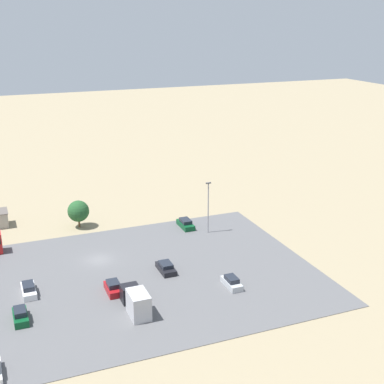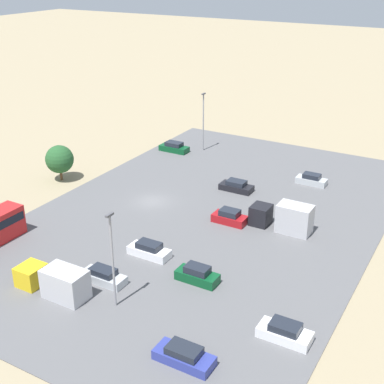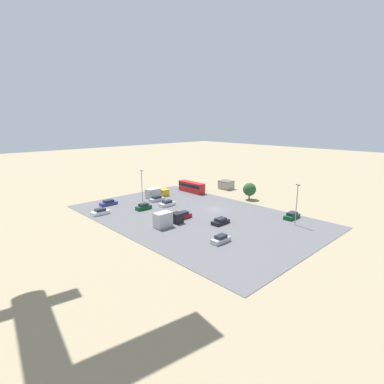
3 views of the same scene
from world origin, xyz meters
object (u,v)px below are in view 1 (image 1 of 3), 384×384
at_px(parked_car_1, 29,290).
at_px(parked_car_7, 186,224).
at_px(parked_car_2, 20,316).
at_px(parked_car_3, 113,288).
at_px(parked_car_5, 232,282).
at_px(parked_car_8, 166,268).
at_px(parked_truck_1, 136,301).

bearing_deg(parked_car_1, parked_car_7, -152.96).
distance_m(parked_car_1, parked_car_2, 6.91).
relative_size(parked_car_2, parked_car_7, 0.89).
relative_size(parked_car_2, parked_car_3, 1.04).
distance_m(parked_car_5, parked_car_7, 23.55).
bearing_deg(parked_car_8, parked_car_2, 15.88).
bearing_deg(parked_car_3, parked_car_5, -16.07).
bearing_deg(parked_car_2, parked_car_7, -145.00).
bearing_deg(parked_car_2, parked_truck_1, 166.40).
height_order(parked_car_1, parked_car_5, parked_car_1).
xyz_separation_m(parked_car_5, parked_truck_1, (14.56, 1.59, 0.90)).
relative_size(parked_car_8, parked_truck_1, 0.63).
height_order(parked_car_7, parked_truck_1, parked_truck_1).
bearing_deg(parked_car_2, parked_car_5, 176.32).
xyz_separation_m(parked_car_3, parked_car_5, (-16.07, 4.63, -0.06)).
height_order(parked_car_1, parked_car_7, parked_car_1).
xyz_separation_m(parked_car_8, parked_truck_1, (7.43, 9.60, 0.94)).
distance_m(parked_car_7, parked_car_8, 17.98).
height_order(parked_car_8, parked_truck_1, parked_truck_1).
distance_m(parked_car_2, parked_truck_1, 14.65).
relative_size(parked_car_3, parked_car_8, 0.91).
bearing_deg(parked_car_8, parked_car_7, -120.81).
height_order(parked_car_5, parked_car_8, parked_car_5).
bearing_deg(parked_car_7, parked_car_3, -133.96).
bearing_deg(parked_car_2, parked_car_3, -167.67).
relative_size(parked_car_7, parked_truck_1, 0.67).
xyz_separation_m(parked_car_2, parked_car_5, (-28.77, 1.85, -0.06)).
bearing_deg(parked_car_5, parked_car_1, -17.53).
height_order(parked_car_3, parked_car_8, parked_car_3).
height_order(parked_car_3, parked_truck_1, parked_truck_1).
relative_size(parked_car_7, parked_car_8, 1.07).
bearing_deg(parked_car_7, parked_car_8, -120.81).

